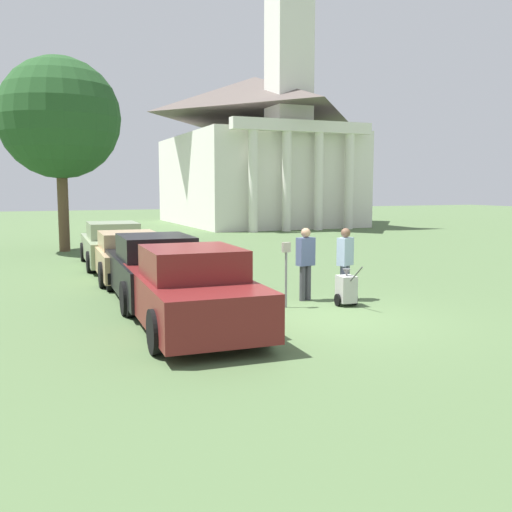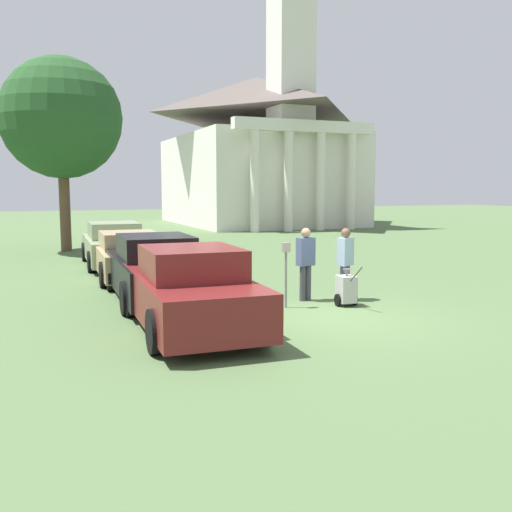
% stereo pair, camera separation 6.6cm
% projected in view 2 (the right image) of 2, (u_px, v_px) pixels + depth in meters
% --- Properties ---
extents(ground_plane, '(120.00, 120.00, 0.00)m').
position_uv_depth(ground_plane, '(323.00, 318.00, 11.72)').
color(ground_plane, '#4C663D').
extents(parked_car_maroon, '(2.17, 4.69, 1.57)m').
position_uv_depth(parked_car_maroon, '(190.00, 291.00, 10.70)').
color(parked_car_maroon, maroon).
rests_on(parked_car_maroon, ground_plane).
extents(parked_car_black, '(2.08, 4.94, 1.55)m').
position_uv_depth(parked_car_black, '(155.00, 270.00, 13.55)').
color(parked_car_black, black).
rests_on(parked_car_black, ground_plane).
extents(parked_car_tan, '(2.07, 4.80, 1.38)m').
position_uv_depth(parked_car_tan, '(129.00, 256.00, 16.82)').
color(parked_car_tan, tan).
rests_on(parked_car_tan, ground_plane).
extents(parked_car_sage, '(2.09, 4.88, 1.49)m').
position_uv_depth(parked_car_sage, '(114.00, 245.00, 19.55)').
color(parked_car_sage, gray).
rests_on(parked_car_sage, ground_plane).
extents(parking_meter, '(0.18, 0.09, 1.46)m').
position_uv_depth(parking_meter, '(286.00, 263.00, 12.61)').
color(parking_meter, slate).
rests_on(parking_meter, ground_plane).
extents(person_worker, '(0.46, 0.30, 1.72)m').
position_uv_depth(person_worker, '(306.00, 259.00, 13.42)').
color(person_worker, '#3F3F47').
rests_on(person_worker, ground_plane).
extents(person_supervisor, '(0.47, 0.39, 1.72)m').
position_uv_depth(person_supervisor, '(345.00, 259.00, 13.49)').
color(person_supervisor, '#515670').
rests_on(person_supervisor, ground_plane).
extents(equipment_cart, '(0.50, 1.00, 1.00)m').
position_uv_depth(equipment_cart, '(346.00, 289.00, 12.88)').
color(equipment_cart, '#B2B2AD').
rests_on(equipment_cart, ground_plane).
extents(church, '(11.29, 15.46, 23.13)m').
position_uv_depth(church, '(259.00, 146.00, 41.62)').
color(church, silver).
rests_on(church, ground_plane).
extents(shade_tree, '(4.94, 4.94, 7.97)m').
position_uv_depth(shade_tree, '(61.00, 119.00, 23.39)').
color(shade_tree, brown).
rests_on(shade_tree, ground_plane).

